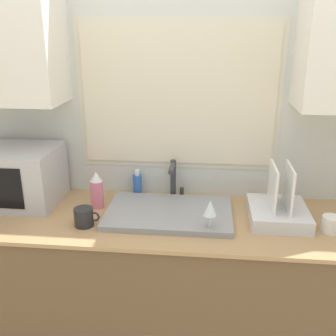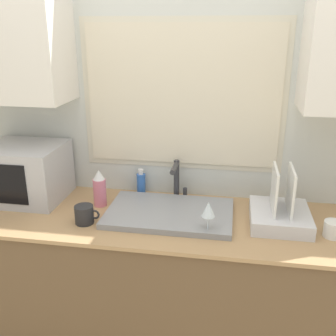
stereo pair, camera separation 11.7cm
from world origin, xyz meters
TOP-DOWN VIEW (x-y plane):
  - countertop at (0.00, 0.31)m, footprint 2.27×0.66m
  - wall_back at (0.00, 0.61)m, footprint 6.00×0.38m
  - sink_basin at (-0.02, 0.33)m, footprint 0.65×0.42m
  - faucet at (-0.01, 0.54)m, footprint 0.08×0.17m
  - microwave at (-0.86, 0.42)m, footprint 0.43×0.37m
  - dish_rack at (0.53, 0.34)m, footprint 0.29×0.33m
  - spray_bottle at (-0.41, 0.39)m, footprint 0.07×0.07m
  - soap_bottle at (-0.23, 0.58)m, footprint 0.05×0.05m
  - mug_near_sink at (-0.42, 0.18)m, footprint 0.13×0.09m
  - wine_glass at (0.19, 0.17)m, footprint 0.07×0.07m
  - mug_by_rack at (0.77, 0.24)m, footprint 0.12×0.09m

SIDE VIEW (x-z plane):
  - countertop at x=0.00m, z-range 0.00..0.90m
  - sink_basin at x=-0.02m, z-range 0.90..0.93m
  - mug_by_rack at x=0.77m, z-range 0.90..0.98m
  - mug_near_sink at x=-0.42m, z-range 0.90..0.99m
  - dish_rack at x=0.53m, z-range 0.81..1.10m
  - soap_bottle at x=-0.23m, z-range 0.89..1.04m
  - spray_bottle at x=-0.41m, z-range 0.89..1.10m
  - wine_glass at x=0.19m, z-range 0.94..1.11m
  - faucet at x=-0.01m, z-range 0.92..1.14m
  - microwave at x=-0.86m, z-range 0.90..1.21m
  - wall_back at x=0.00m, z-range 0.12..2.72m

